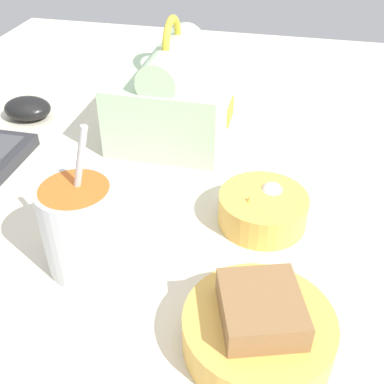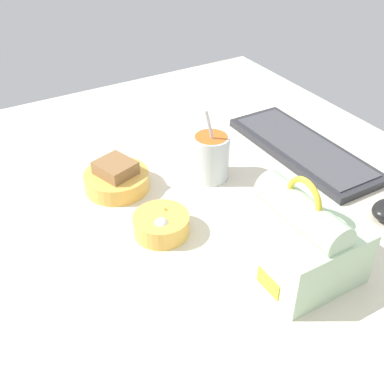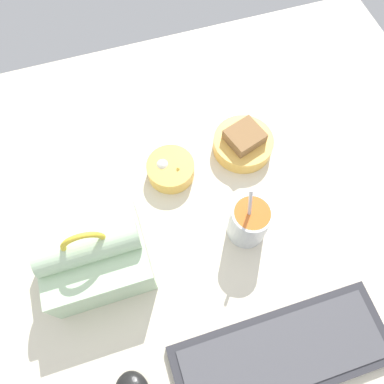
{
  "view_description": "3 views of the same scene",
  "coord_description": "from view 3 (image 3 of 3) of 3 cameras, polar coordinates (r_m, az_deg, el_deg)",
  "views": [
    {
      "loc": [
        -46.7,
        -14.61,
        39.86
      ],
      "look_at": [
        -3.03,
        -4.77,
        7.0
      ],
      "focal_mm": 45.0,
      "sensor_mm": 36.0,
      "label": 1
    },
    {
      "loc": [
        62.75,
        -43.23,
        62.34
      ],
      "look_at": [
        -3.03,
        -4.77,
        7.0
      ],
      "focal_mm": 45.0,
      "sensor_mm": 36.0,
      "label": 2
    },
    {
      "loc": [
        6.9,
        26.9,
        78.05
      ],
      "look_at": [
        -3.03,
        -4.77,
        7.0
      ],
      "focal_mm": 35.0,
      "sensor_mm": 36.0,
      "label": 3
    }
  ],
  "objects": [
    {
      "name": "keyboard",
      "position": [
        0.77,
        13.52,
        -22.84
      ],
      "size": [
        40.33,
        14.99,
        2.1
      ],
      "color": "#2D2D33",
      "rests_on": "desk_surface"
    },
    {
      "name": "lunch_bag",
      "position": [
        0.75,
        -14.58,
        -9.38
      ],
      "size": [
        19.43,
        16.84,
        18.29
      ],
      "color": "#B7D6AD",
      "rests_on": "desk_surface"
    },
    {
      "name": "desk_surface",
      "position": [
        0.82,
        -1.03,
        -5.24
      ],
      "size": [
        140.0,
        110.0,
        2.0
      ],
      "color": "beige",
      "rests_on": "ground"
    },
    {
      "name": "soup_cup",
      "position": [
        0.76,
        8.67,
        -4.51
      ],
      "size": [
        8.04,
        8.04,
        17.1
      ],
      "color": "silver",
      "rests_on": "desk_surface"
    },
    {
      "name": "bento_bowl_snacks",
      "position": [
        0.84,
        -3.25,
        3.49
      ],
      "size": [
        10.67,
        10.67,
        4.79
      ],
      "color": "#EAB24C",
      "rests_on": "desk_surface"
    },
    {
      "name": "bento_bowl_sandwich",
      "position": [
        0.88,
        7.8,
        7.44
      ],
      "size": [
        13.83,
        13.83,
        6.51
      ],
      "color": "#EAB24C",
      "rests_on": "desk_surface"
    }
  ]
}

